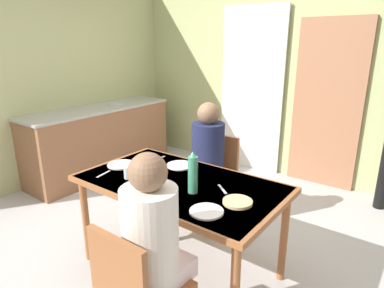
% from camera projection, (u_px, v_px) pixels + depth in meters
% --- Properties ---
extents(ground_plane, '(5.73, 5.73, 0.00)m').
position_uv_depth(ground_plane, '(162.00, 237.00, 3.06)').
color(ground_plane, '#B5B4B6').
extents(wall_back, '(4.35, 0.10, 2.60)m').
position_uv_depth(wall_back, '(271.00, 76.00, 4.36)').
color(wall_back, tan).
rests_on(wall_back, ground_plane).
extents(wall_left, '(0.10, 3.31, 2.60)m').
position_uv_depth(wall_left, '(68.00, 76.00, 4.29)').
color(wall_left, tan).
rests_on(wall_left, ground_plane).
extents(door_wooden, '(0.80, 0.05, 2.00)m').
position_uv_depth(door_wooden, '(327.00, 105.00, 3.95)').
color(door_wooden, '#9B6648').
rests_on(door_wooden, ground_plane).
extents(curtain_panel, '(0.90, 0.03, 2.18)m').
position_uv_depth(curtain_panel, '(251.00, 91.00, 4.48)').
color(curtain_panel, white).
rests_on(curtain_panel, ground_plane).
extents(kitchen_counter, '(0.61, 2.05, 0.91)m').
position_uv_depth(kitchen_counter, '(100.00, 140.00, 4.49)').
color(kitchen_counter, brown).
rests_on(kitchen_counter, ground_plane).
extents(dining_table, '(1.51, 0.86, 0.75)m').
position_uv_depth(dining_table, '(180.00, 190.00, 2.45)').
color(dining_table, '#945730').
rests_on(dining_table, ground_plane).
extents(chair_far_diner, '(0.40, 0.40, 0.87)m').
position_uv_depth(chair_far_diner, '(215.00, 174.00, 3.22)').
color(chair_far_diner, '#945730').
rests_on(chair_far_diner, ground_plane).
extents(person_near_diner, '(0.30, 0.37, 0.77)m').
position_uv_depth(person_near_diner, '(152.00, 231.00, 1.73)').
color(person_near_diner, silver).
rests_on(person_near_diner, ground_plane).
extents(person_far_diner, '(0.30, 0.37, 0.77)m').
position_uv_depth(person_far_diner, '(207.00, 150.00, 3.03)').
color(person_far_diner, '#161E44').
rests_on(person_far_diner, ground_plane).
extents(water_bottle_green_near, '(0.07, 0.07, 0.29)m').
position_uv_depth(water_bottle_green_near, '(193.00, 173.00, 2.21)').
color(water_bottle_green_near, '#3B8D6B').
rests_on(water_bottle_green_near, dining_table).
extents(dinner_plate_near_left, '(0.23, 0.23, 0.01)m').
position_uv_depth(dinner_plate_near_left, '(121.00, 165.00, 2.74)').
color(dinner_plate_near_left, white).
rests_on(dinner_plate_near_left, dining_table).
extents(dinner_plate_near_right, '(0.21, 0.21, 0.01)m').
position_uv_depth(dinner_plate_near_right, '(207.00, 211.00, 1.99)').
color(dinner_plate_near_right, white).
rests_on(dinner_plate_near_right, dining_table).
extents(dinner_plate_far_center, '(0.22, 0.22, 0.01)m').
position_uv_depth(dinner_plate_far_center, '(180.00, 165.00, 2.72)').
color(dinner_plate_far_center, white).
rests_on(dinner_plate_far_center, dining_table).
extents(drinking_glass_by_near_diner, '(0.06, 0.06, 0.11)m').
position_uv_depth(drinking_glass_by_near_diner, '(141.00, 180.00, 2.31)').
color(drinking_glass_by_near_diner, silver).
rests_on(drinking_glass_by_near_diner, dining_table).
extents(drinking_glass_by_far_diner, '(0.06, 0.06, 0.10)m').
position_uv_depth(drinking_glass_by_far_diner, '(150.00, 163.00, 2.66)').
color(drinking_glass_by_far_diner, silver).
rests_on(drinking_glass_by_far_diner, dining_table).
extents(drinking_glass_spare_center, '(0.06, 0.06, 0.09)m').
position_uv_depth(drinking_glass_spare_center, '(128.00, 173.00, 2.47)').
color(drinking_glass_spare_center, silver).
rests_on(drinking_glass_spare_center, dining_table).
extents(bread_plate_sliced, '(0.19, 0.19, 0.02)m').
position_uv_depth(bread_plate_sliced, '(238.00, 202.00, 2.10)').
color(bread_plate_sliced, '#DBB77A').
rests_on(bread_plate_sliced, dining_table).
extents(cutlery_knife_near, '(0.03, 0.15, 0.00)m').
position_uv_depth(cutlery_knife_near, '(159.00, 158.00, 2.90)').
color(cutlery_knife_near, silver).
rests_on(cutlery_knife_near, dining_table).
extents(cutlery_fork_near, '(0.05, 0.15, 0.00)m').
position_uv_depth(cutlery_fork_near, '(104.00, 174.00, 2.56)').
color(cutlery_fork_near, silver).
rests_on(cutlery_fork_near, dining_table).
extents(cutlery_knife_far, '(0.13, 0.11, 0.00)m').
position_uv_depth(cutlery_knife_far, '(222.00, 189.00, 2.30)').
color(cutlery_knife_far, silver).
rests_on(cutlery_knife_far, dining_table).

